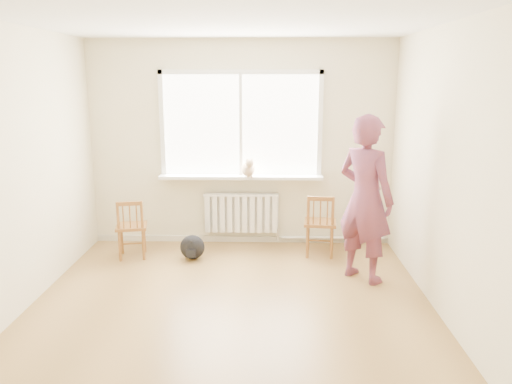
# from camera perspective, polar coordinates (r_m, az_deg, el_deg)

# --- Properties ---
(floor) EXTENTS (4.50, 4.50, 0.00)m
(floor) POSITION_cam_1_polar(r_m,az_deg,el_deg) (4.85, -3.11, -14.16)
(floor) COLOR olive
(floor) RESTS_ON ground
(ceiling) EXTENTS (4.50, 4.50, 0.00)m
(ceiling) POSITION_cam_1_polar(r_m,az_deg,el_deg) (4.35, -3.57, 19.39)
(ceiling) COLOR white
(ceiling) RESTS_ON back_wall
(back_wall) EXTENTS (4.00, 0.01, 2.70)m
(back_wall) POSITION_cam_1_polar(r_m,az_deg,el_deg) (6.62, -1.71, 5.49)
(back_wall) COLOR beige
(back_wall) RESTS_ON ground
(window) EXTENTS (2.12, 0.05, 1.42)m
(window) POSITION_cam_1_polar(r_m,az_deg,el_deg) (6.56, -1.74, 8.16)
(window) COLOR white
(window) RESTS_ON back_wall
(windowsill) EXTENTS (2.15, 0.22, 0.04)m
(windowsill) POSITION_cam_1_polar(r_m,az_deg,el_deg) (6.58, -1.74, 1.73)
(windowsill) COLOR white
(windowsill) RESTS_ON back_wall
(radiator) EXTENTS (1.00, 0.12, 0.55)m
(radiator) POSITION_cam_1_polar(r_m,az_deg,el_deg) (6.71, -1.70, -2.35)
(radiator) COLOR white
(radiator) RESTS_ON back_wall
(heating_pipe) EXTENTS (1.40, 0.04, 0.04)m
(heating_pipe) POSITION_cam_1_polar(r_m,az_deg,el_deg) (6.89, 8.81, -5.20)
(heating_pipe) COLOR silver
(heating_pipe) RESTS_ON back_wall
(baseboard) EXTENTS (4.00, 0.03, 0.08)m
(baseboard) POSITION_cam_1_polar(r_m,az_deg,el_deg) (6.90, -1.64, -5.38)
(baseboard) COLOR beige
(baseboard) RESTS_ON ground
(chair_left) EXTENTS (0.43, 0.42, 0.75)m
(chair_left) POSITION_cam_1_polar(r_m,az_deg,el_deg) (6.39, -14.05, -4.09)
(chair_left) COLOR olive
(chair_left) RESTS_ON floor
(chair_right) EXTENTS (0.43, 0.42, 0.80)m
(chair_right) POSITION_cam_1_polar(r_m,az_deg,el_deg) (6.32, 7.34, -3.77)
(chair_right) COLOR olive
(chair_right) RESTS_ON floor
(person) EXTENTS (0.79, 0.79, 1.84)m
(person) POSITION_cam_1_polar(r_m,az_deg,el_deg) (5.55, 12.38, -0.78)
(person) COLOR #C64248
(person) RESTS_ON floor
(cat) EXTENTS (0.22, 0.40, 0.27)m
(cat) POSITION_cam_1_polar(r_m,az_deg,el_deg) (6.47, -0.88, 2.70)
(cat) COLOR beige
(cat) RESTS_ON windowsill
(backpack) EXTENTS (0.37, 0.33, 0.31)m
(backpack) POSITION_cam_1_polar(r_m,az_deg,el_deg) (6.28, -7.28, -6.26)
(backpack) COLOR black
(backpack) RESTS_ON floor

